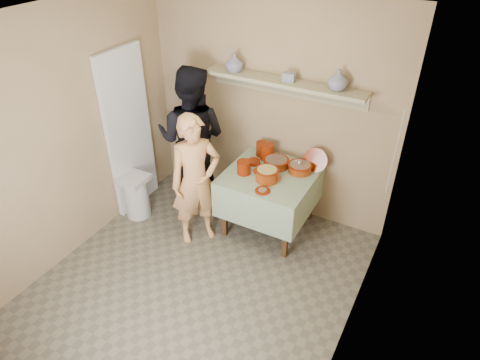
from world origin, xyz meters
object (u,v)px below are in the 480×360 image
Objects in this scene: person_cook at (196,181)px; person_helper at (192,139)px; trash_bin at (136,196)px; cazuela_rice at (267,174)px; serving_table at (270,182)px.

person_helper reaches higher than person_cook.
person_cook is at bearing 113.27° from person_helper.
person_helper is 3.23× the size of trash_bin.
person_helper reaches higher than cazuela_rice.
cazuela_rice is 1.70m from trash_bin.
serving_table is (0.64, 0.54, -0.13)m from person_cook.
person_cook reaches higher than cazuela_rice.
cazuela_rice is 0.59× the size of trash_bin.
serving_table is (1.07, -0.04, -0.26)m from person_helper.
cazuela_rice is at bearing 14.74° from trash_bin.
serving_table is 0.25m from cazuela_rice.
cazuela_rice is at bearing -81.35° from serving_table.
person_helper is 0.98m from trash_bin.
trash_bin is at bearing 39.39° from person_helper.
serving_table is 1.74× the size of trash_bin.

